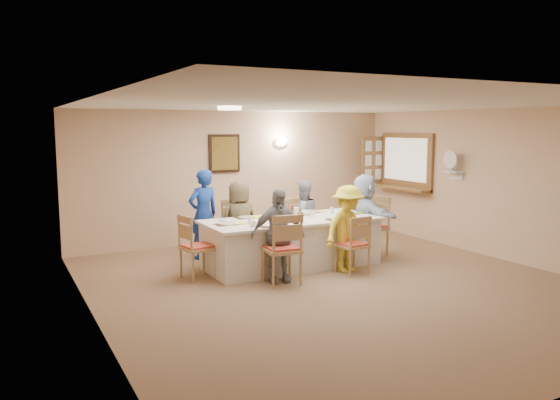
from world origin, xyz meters
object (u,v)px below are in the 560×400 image
chair_front_left (282,248)px  diner_front_left (278,235)px  chair_back_left (237,230)px  condiment_ketchup (288,212)px  desk_fan (452,163)px  dining_table (292,242)px  caregiver (203,214)px  chair_left_end (198,246)px  diner_back_right (303,217)px  diner_back_left (239,221)px  serving_hatch (406,162)px  chair_back_right (299,226)px  chair_right_end (371,226)px  chair_front_right (352,244)px  diner_right_end (365,215)px  diner_front_right (348,229)px

chair_front_left → diner_front_left: 0.20m
chair_back_left → condiment_ketchup: (0.54, -0.79, 0.37)m
desk_fan → dining_table: (-3.17, 0.21, -1.17)m
chair_front_left → caregiver: (-0.45, 1.95, 0.24)m
chair_front_left → diner_front_left: bearing=-83.2°
dining_table → chair_left_end: (-1.55, 0.00, 0.10)m
desk_fan → diner_back_right: desk_fan is taller
desk_fan → diner_back_left: bearing=166.8°
serving_hatch → chair_back_left: (-3.88, -0.34, -1.00)m
chair_back_left → diner_back_left: bearing=-79.3°
condiment_ketchup → chair_front_left: bearing=-123.6°
chair_back_left → chair_back_right: (1.20, 0.00, -0.02)m
chair_back_right → chair_right_end: chair_right_end is taller
desk_fan → diner_back_right: 2.87m
dining_table → chair_back_right: chair_back_right is taller
chair_back_right → chair_front_right: (0.00, -1.60, -0.03)m
chair_back_right → caregiver: bearing=159.3°
diner_front_left → condiment_ketchup: (0.54, 0.69, 0.20)m
chair_left_end → condiment_ketchup: 1.54m
diner_back_right → diner_front_left: size_ratio=0.95×
chair_left_end → diner_right_end: diner_right_end is taller
diner_right_end → condiment_ketchup: bearing=92.0°
chair_back_left → diner_front_left: bearing=-79.3°
desk_fan → dining_table: 3.38m
diner_front_right → caregiver: 2.47m
desk_fan → chair_right_end: 1.93m
diner_back_right → chair_right_end: bearing=147.0°
diner_back_right → diner_right_end: 1.07m
desk_fan → diner_back_left: (-3.77, 0.89, -0.88)m
diner_back_left → dining_table: bearing=128.5°
chair_front_left → condiment_ketchup: (0.54, 0.81, 0.36)m
chair_right_end → diner_back_left: size_ratio=0.77×
condiment_ketchup → diner_right_end: bearing=-0.5°
caregiver → condiment_ketchup: (0.99, -1.14, 0.12)m
chair_back_left → diner_front_left: size_ratio=0.74×
dining_table → diner_front_left: diner_front_left is taller
condiment_ketchup → diner_back_right: bearing=45.3°
chair_front_right → dining_table: bearing=-56.5°
diner_back_left → diner_front_left: size_ratio=0.99×
diner_back_right → chair_left_end: bearing=20.1°
diner_front_right → serving_hatch: bearing=24.7°
dining_table → diner_front_right: 0.95m
dining_table → diner_front_right: bearing=-48.6°
chair_front_right → diner_back_right: size_ratio=0.70×
diner_right_end → chair_left_end: bearing=92.5°
diner_front_left → serving_hatch: bearing=34.9°
chair_back_left → caregiver: bearing=152.8°
diner_back_right → diner_front_right: 1.36m
diner_back_left → diner_front_left: bearing=87.1°
chair_right_end → diner_back_left: bearing=-109.5°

